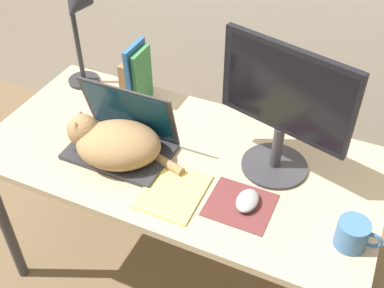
{
  "coord_description": "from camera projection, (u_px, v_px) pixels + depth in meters",
  "views": [
    {
      "loc": [
        0.57,
        -0.79,
        1.86
      ],
      "look_at": [
        0.07,
        0.31,
        0.82
      ],
      "focal_mm": 45.0,
      "sensor_mm": 36.0,
      "label": 1
    }
  ],
  "objects": [
    {
      "name": "desk",
      "position": [
        180.0,
        170.0,
        1.75
      ],
      "size": [
        1.41,
        0.69,
        0.72
      ],
      "color": "tan",
      "rests_on": "ground_plane"
    },
    {
      "name": "laptop",
      "position": [
        123.0,
        139.0,
        1.69
      ],
      "size": [
        0.36,
        0.24,
        0.24
      ],
      "color": "#2D2D33",
      "rests_on": "desk"
    },
    {
      "name": "cat",
      "position": [
        114.0,
        143.0,
        1.64
      ],
      "size": [
        0.42,
        0.3,
        0.16
      ],
      "color": "#99754C",
      "rests_on": "desk"
    },
    {
      "name": "external_monitor",
      "position": [
        283.0,
        107.0,
        1.49
      ],
      "size": [
        0.44,
        0.23,
        0.46
      ],
      "color": "#333338",
      "rests_on": "desk"
    },
    {
      "name": "mousepad",
      "position": [
        240.0,
        205.0,
        1.52
      ],
      "size": [
        0.21,
        0.19,
        0.0
      ],
      "color": "brown",
      "rests_on": "desk"
    },
    {
      "name": "computer_mouse",
      "position": [
        247.0,
        201.0,
        1.51
      ],
      "size": [
        0.07,
        0.1,
        0.03
      ],
      "color": "#99999E",
      "rests_on": "mousepad"
    },
    {
      "name": "book_row",
      "position": [
        136.0,
        77.0,
        1.89
      ],
      "size": [
        0.08,
        0.14,
        0.25
      ],
      "color": "olive",
      "rests_on": "desk"
    },
    {
      "name": "desk_lamp",
      "position": [
        77.0,
        23.0,
        1.83
      ],
      "size": [
        0.17,
        0.17,
        0.44
      ],
      "color": "#28282D",
      "rests_on": "desk"
    },
    {
      "name": "notepad",
      "position": [
        173.0,
        191.0,
        1.56
      ],
      "size": [
        0.19,
        0.24,
        0.01
      ],
      "color": "#E5DB6B",
      "rests_on": "desk"
    },
    {
      "name": "mug",
      "position": [
        353.0,
        234.0,
        1.38
      ],
      "size": [
        0.13,
        0.09,
        0.09
      ],
      "color": "teal",
      "rests_on": "desk"
    }
  ]
}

